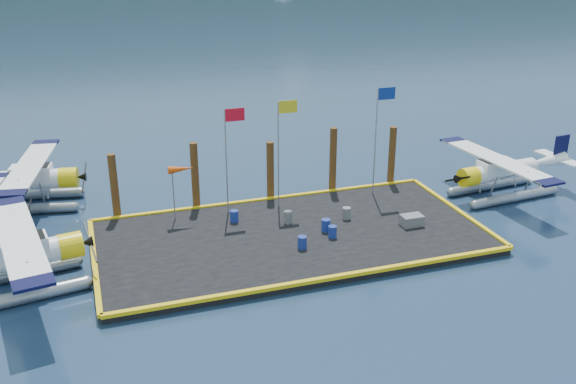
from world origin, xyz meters
name	(u,v)px	position (x,y,z in m)	size (l,w,h in m)	color
ground	(291,241)	(0.00, 0.00, 0.00)	(4000.00, 4000.00, 0.00)	#192E4B
dock	(291,237)	(0.00, 0.00, 0.20)	(20.00, 10.00, 0.40)	black
dock_bumpers	(291,232)	(0.00, 0.00, 0.49)	(20.25, 10.25, 0.18)	#E3B70D
seaplane_a	(13,261)	(-13.43, -1.06, 1.55)	(9.22, 10.09, 3.57)	gray
seaplane_c	(25,183)	(-13.35, 9.29, 1.53)	(9.11, 9.96, 3.52)	gray
seaplane_d	(500,174)	(14.08, 1.91, 1.46)	(8.58, 9.47, 3.35)	gray
drum_0	(234,216)	(-2.47, 2.49, 0.72)	(0.46, 0.46, 0.65)	navy
drum_1	(332,232)	(1.90, -1.04, 0.71)	(0.44, 0.44, 0.62)	navy
drum_2	(326,225)	(1.85, -0.22, 0.73)	(0.47, 0.47, 0.66)	navy
drum_3	(302,242)	(-0.02, -1.74, 0.72)	(0.45, 0.45, 0.64)	navy
drum_4	(347,213)	(3.53, 0.92, 0.73)	(0.46, 0.46, 0.65)	#5D5D62
drum_5	(288,217)	(0.28, 1.39, 0.73)	(0.47, 0.47, 0.67)	#5D5D62
crate	(412,220)	(6.53, -1.01, 0.69)	(1.16, 0.77, 0.58)	#5D5D62
flagpole_red	(229,145)	(-2.29, 3.80, 4.40)	(1.14, 0.08, 6.00)	gray
flagpole_yellow	(282,138)	(0.70, 3.80, 4.51)	(1.14, 0.08, 6.20)	gray
flagpole_blue	(379,125)	(6.70, 3.80, 4.69)	(1.14, 0.08, 6.50)	gray
windsock	(181,170)	(-5.03, 3.80, 3.23)	(1.40, 0.44, 3.12)	gray
piling_0	(115,189)	(-8.50, 5.40, 2.00)	(0.44, 0.44, 4.00)	#442813
piling_1	(195,178)	(-4.00, 5.40, 2.10)	(0.44, 0.44, 4.20)	#442813
piling_2	(270,173)	(0.50, 5.40, 1.90)	(0.44, 0.44, 3.80)	#442813
piling_3	(333,162)	(4.50, 5.40, 2.15)	(0.44, 0.44, 4.30)	#442813
piling_4	(392,158)	(8.50, 5.40, 2.00)	(0.44, 0.44, 4.00)	#442813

